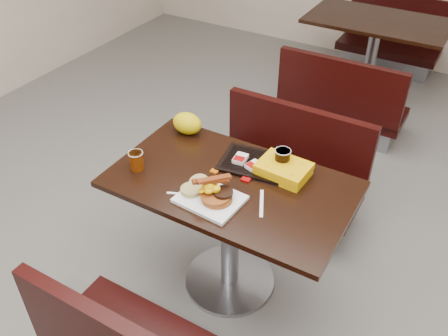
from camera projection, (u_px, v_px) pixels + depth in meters
The scene contains 25 objects.
floor at pixel (230, 281), 2.84m from camera, with size 6.00×7.00×0.01m, color slate.
table_near at pixel (230, 236), 2.61m from camera, with size 1.20×0.70×0.75m, color black, non-canonical shape.
bench_near_s at pixel (152, 336), 2.14m from camera, with size 1.00×0.46×0.72m, color black, non-canonical shape.
bench_near_n at pixel (284, 170), 3.10m from camera, with size 1.00×0.46×0.72m, color black, non-canonical shape.
table_far at pixel (371, 60), 4.41m from camera, with size 1.20×0.70×0.75m, color black, non-canonical shape.
bench_far_s at pixel (345, 93), 3.93m from camera, with size 1.00×0.46×0.72m, color black, non-canonical shape.
bench_far_n at pixel (390, 36), 4.90m from camera, with size 1.00×0.46×0.72m, color black, non-canonical shape.
platter at pixel (210, 199), 2.27m from camera, with size 0.29×0.23×0.02m, color white.
pancake_stack at pixel (217, 197), 2.24m from camera, with size 0.15×0.15×0.03m, color brown.
sausage_patty at pixel (223, 192), 2.24m from camera, with size 0.09×0.09×0.01m, color black.
scrambled_eggs at pixel (209, 188), 2.24m from camera, with size 0.10×0.09×0.05m, color #FFA405.
bacon_strips at pixel (211, 180), 2.22m from camera, with size 0.17×0.08×0.01m, color #401104, non-canonical shape.
muffin_bottom at pixel (191, 190), 2.29m from camera, with size 0.10×0.10×0.02m, color tan.
muffin_top at pixel (199, 184), 2.31m from camera, with size 0.10×0.10×0.02m, color tan.
coffee_cup_near at pixel (136, 161), 2.44m from camera, with size 0.07×0.07×0.10m, color #8F3405.
fork at pixel (176, 193), 2.31m from camera, with size 0.13×0.02×0.00m, color white, non-canonical shape.
knife at pixel (262, 203), 2.25m from camera, with size 0.19×0.02×0.00m, color white.
condiment_syrup at pixel (214, 171), 2.45m from camera, with size 0.04×0.03×0.01m, color #BB4F08.
condiment_ketchup at pixel (246, 180), 2.39m from camera, with size 0.05×0.03×0.01m, color #8C0504.
tray at pixel (255, 163), 2.49m from camera, with size 0.35×0.25×0.02m, color black.
hashbrown_sleeve_left at pixel (240, 159), 2.49m from camera, with size 0.06×0.08×0.02m, color silver.
hashbrown_sleeve_right at pixel (254, 165), 2.45m from camera, with size 0.06×0.08×0.02m, color silver.
coffee_cup_far at pixel (282, 159), 2.42m from camera, with size 0.08×0.08×0.10m, color black.
clamshell at pixel (283, 170), 2.41m from camera, with size 0.25×0.19×0.07m, color #E7A503.
paper_bag at pixel (187, 123), 2.71m from camera, with size 0.17×0.13×0.12m, color yellow.
Camera 1 is at (0.91, -1.63, 2.24)m, focal length 38.73 mm.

